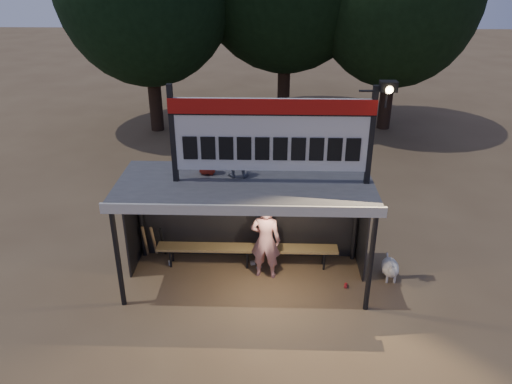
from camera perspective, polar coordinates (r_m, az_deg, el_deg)
ground at (r=10.88m, az=-1.13°, el=-9.97°), size 80.00×80.00×0.00m
player at (r=10.54m, az=1.10°, el=-5.54°), size 0.70×0.52×1.76m
child_a at (r=9.77m, az=-2.38°, el=4.81°), size 0.53×0.42×1.09m
child_b at (r=9.94m, az=-5.65°, el=4.45°), size 0.47×0.34×0.89m
dugout_shelter at (r=10.14m, az=-1.16°, el=-0.64°), size 5.10×2.08×2.32m
scoreboard_assembly at (r=9.33m, az=2.14°, el=6.79°), size 4.10×0.27×1.99m
bench at (r=11.10m, az=-1.01°, el=-6.49°), size 4.00×0.35×0.48m
dog at (r=11.12m, az=15.11°, el=-8.37°), size 0.36×0.81×0.49m
bats at (r=11.62m, az=-11.59°, el=-5.50°), size 0.48×0.33×0.84m
litter at (r=11.17m, az=0.21°, el=-8.68°), size 3.94×0.89×0.08m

